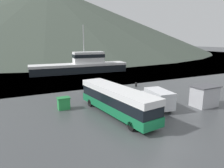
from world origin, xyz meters
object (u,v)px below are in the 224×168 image
(delivery_van, at_px, (157,98))
(storage_bin, at_px, (64,103))
(tour_bus, at_px, (116,99))
(fishing_boat, at_px, (82,65))
(dock_kiosk, at_px, (204,96))

(delivery_van, distance_m, storage_bin, 11.33)
(tour_bus, relative_size, storage_bin, 8.10)
(tour_bus, distance_m, fishing_boat, 30.44)
(tour_bus, bearing_deg, delivery_van, -8.61)
(delivery_van, bearing_deg, tour_bus, -173.97)
(tour_bus, bearing_deg, storage_bin, 131.14)
(storage_bin, distance_m, dock_kiosk, 17.49)
(tour_bus, xyz_separation_m, fishing_boat, (5.78, 29.88, 0.16))
(tour_bus, height_order, fishing_boat, fishing_boat)
(delivery_van, distance_m, fishing_boat, 30.09)
(storage_bin, relative_size, dock_kiosk, 0.45)
(delivery_van, bearing_deg, fishing_boat, 97.53)
(tour_bus, height_order, delivery_van, tour_bus)
(tour_bus, height_order, storage_bin, tour_bus)
(tour_bus, xyz_separation_m, storage_bin, (-4.85, 4.42, -1.01))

